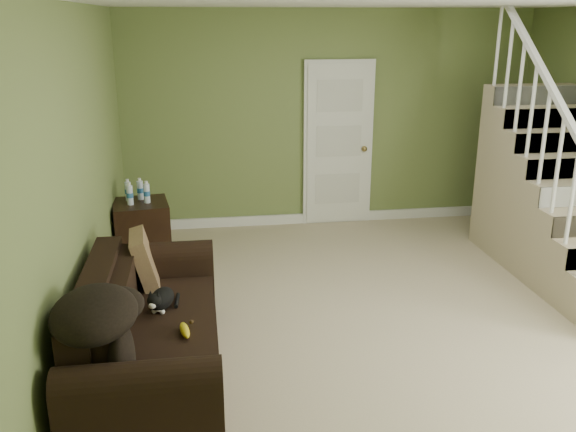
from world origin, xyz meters
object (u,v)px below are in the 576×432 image
object	(u,v)px
sofa	(147,342)
side_table	(142,232)
cat	(162,300)
banana	(185,330)

from	to	relation	value
sofa	side_table	distance (m)	2.33
cat	banana	world-z (taller)	cat
cat	side_table	bearing A→B (deg)	116.51
banana	side_table	bearing A→B (deg)	91.02
cat	banana	xyz separation A→B (m)	(0.17, -0.40, -0.05)
side_table	cat	distance (m)	2.12
side_table	cat	size ratio (longest dim) A/B	2.10
banana	sofa	bearing A→B (deg)	138.89
sofa	side_table	bearing A→B (deg)	95.18
cat	sofa	bearing A→B (deg)	-97.38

